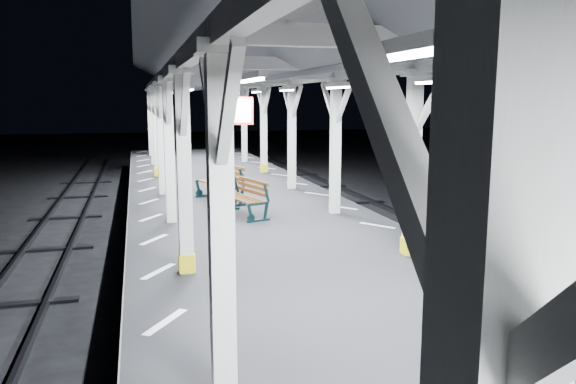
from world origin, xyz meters
name	(u,v)px	position (x,y,z in m)	size (l,w,h in m)	color
ground	(344,371)	(0.00, 0.00, 0.00)	(120.00, 120.00, 0.00)	black
platform	(345,338)	(0.00, 0.00, 0.50)	(6.00, 50.00, 1.00)	black
hazard_stripes_left	(166,322)	(-2.45, 0.00, 1.00)	(1.00, 48.00, 0.01)	silver
hazard_stripes_right	(498,288)	(2.45, 0.00, 1.00)	(1.00, 48.00, 0.01)	silver
canopy	(351,40)	(0.00, -0.02, 4.56)	(5.40, 49.00, 4.65)	silver
bench_mid	(246,197)	(-0.19, 6.27, 1.47)	(1.04, 1.73, 0.88)	black
bench_far	(223,182)	(-0.44, 8.37, 1.54)	(1.19, 1.99, 1.02)	black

